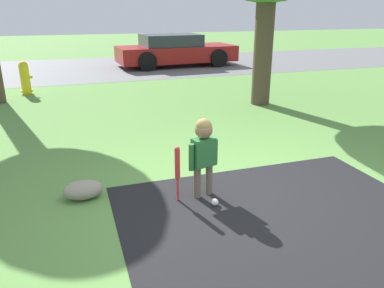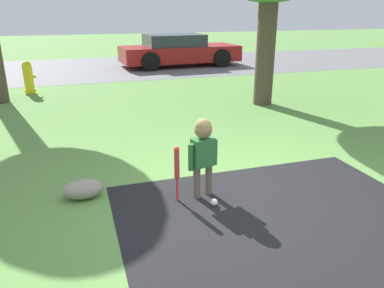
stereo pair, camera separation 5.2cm
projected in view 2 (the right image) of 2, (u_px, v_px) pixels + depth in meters
ground_plane at (257, 209)px, 4.00m from camera, size 60.00×60.00×0.00m
street_strip at (122, 67)px, 13.70m from camera, size 40.00×6.00×0.01m
child at (203, 147)px, 4.09m from camera, size 0.36×0.20×0.92m
baseball_bat at (177, 166)px, 4.04m from camera, size 0.06×0.06×0.64m
sports_ball at (214, 202)px, 4.06m from camera, size 0.08×0.08×0.08m
fire_hydrant at (28, 78)px, 9.26m from camera, size 0.32×0.28×0.82m
parked_car at (178, 51)px, 13.78m from camera, size 4.37×2.04×1.14m
edging_rock at (83, 189)px, 4.21m from camera, size 0.44×0.31×0.20m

